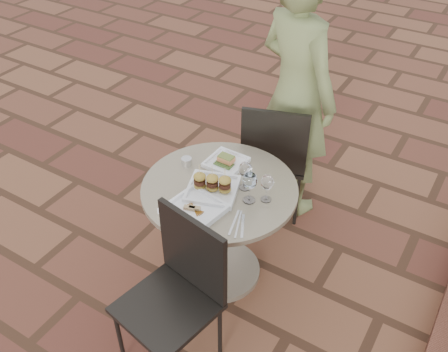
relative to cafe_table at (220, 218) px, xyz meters
The scene contains 14 objects.
ground 0.58m from the cafe_table, 137.88° to the right, with size 60.00×60.00×0.00m, color brown.
cafe_table is the anchor object (origin of this frame).
chair_far 0.71m from the cafe_table, 89.29° to the left, with size 0.56×0.56×0.93m.
chair_near 0.60m from the cafe_table, 78.23° to the right, with size 0.51×0.51×0.93m.
diner 1.01m from the cafe_table, 87.84° to the left, with size 0.66×0.43×1.81m, color olive.
plate_salmon 0.34m from the cafe_table, 111.63° to the left, with size 0.22×0.22×0.06m.
plate_sliders 0.29m from the cafe_table, 100.95° to the right, with size 0.35×0.35×0.18m.
plate_tuna 0.36m from the cafe_table, 90.91° to the right, with size 0.32×0.32×0.03m.
wine_glass_right 0.43m from the cafe_table, ahead, with size 0.08×0.08×0.19m.
wine_glass_mid 0.40m from the cafe_table, 27.59° to the left, with size 0.08×0.08×0.18m.
wine_glass_far 0.46m from the cafe_table, ahead, with size 0.07×0.07×0.17m.
steel_ramekin 0.40m from the cafe_table, 165.45° to the left, with size 0.06×0.06×0.05m, color silver.
cutlery_set 0.41m from the cafe_table, 40.50° to the right, with size 0.09×0.21×0.00m, color silver, non-canonical shape.
planter_curb 1.43m from the cafe_table, ahead, with size 0.12×3.00×0.15m, color brown.
Camera 1 is at (1.41, -1.64, 2.54)m, focal length 40.00 mm.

